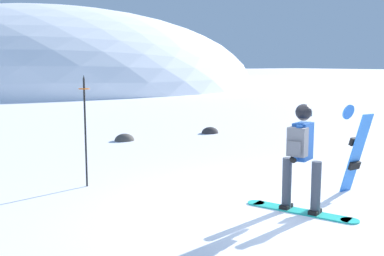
# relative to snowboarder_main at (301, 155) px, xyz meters

# --- Properties ---
(ground_plane) EXTENTS (300.00, 300.00, 0.00)m
(ground_plane) POSITION_rel_snowboarder_main_xyz_m (-0.16, 0.01, -0.92)
(ground_plane) COLOR white
(ridge_peak_main) EXTENTS (41.65, 37.49, 15.53)m
(ridge_peak_main) POSITION_rel_snowboarder_main_xyz_m (7.80, 41.95, -0.92)
(ridge_peak_main) COLOR white
(ridge_peak_main) RESTS_ON ground
(ridge_peak_far) EXTENTS (21.82, 19.64, 11.75)m
(ridge_peak_far) POSITION_rel_snowboarder_main_xyz_m (32.84, 58.38, -0.92)
(ridge_peak_far) COLOR white
(ridge_peak_far) RESTS_ON ground
(snowboarder_main) EXTENTS (0.87, 1.72, 1.71)m
(snowboarder_main) POSITION_rel_snowboarder_main_xyz_m (0.00, 0.00, 0.00)
(snowboarder_main) COLOR #23B7A3
(snowboarder_main) RESTS_ON ground
(spare_snowboard) EXTENTS (0.28, 0.49, 1.60)m
(spare_snowboard) POSITION_rel_snowboarder_main_xyz_m (1.64, 0.29, -0.11)
(spare_snowboard) COLOR blue
(spare_snowboard) RESTS_ON ground
(piste_marker_near) EXTENTS (0.20, 0.20, 2.12)m
(piste_marker_near) POSITION_rel_snowboarder_main_xyz_m (-2.26, 3.33, 0.28)
(piste_marker_near) COLOR black
(piste_marker_near) RESTS_ON ground
(rock_dark) EXTENTS (0.62, 0.52, 0.43)m
(rock_dark) POSITION_rel_snowboarder_main_xyz_m (0.55, 7.83, -0.92)
(rock_dark) COLOR #4C4742
(rock_dark) RESTS_ON ground
(rock_mid) EXTENTS (0.59, 0.51, 0.42)m
(rock_mid) POSITION_rel_snowboarder_main_xyz_m (3.62, 7.70, -0.92)
(rock_mid) COLOR #383333
(rock_mid) RESTS_ON ground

